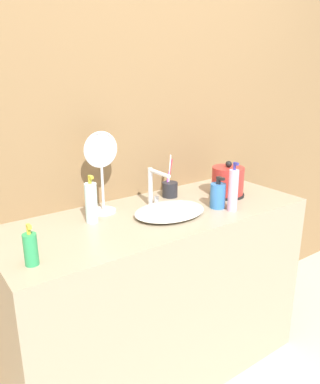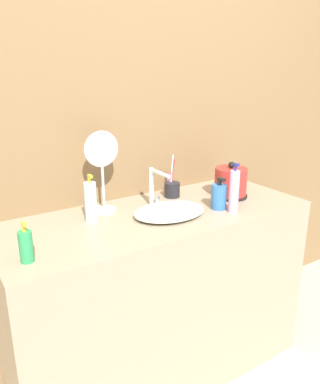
# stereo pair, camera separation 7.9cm
# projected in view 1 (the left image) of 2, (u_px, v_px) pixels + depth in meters

# --- Properties ---
(wall_back) EXTENTS (6.00, 0.04, 2.60)m
(wall_back) POSITION_uv_depth(u_px,v_px,m) (123.00, 116.00, 1.83)
(wall_back) COLOR olive
(wall_back) RESTS_ON ground_plane
(vanity_counter) EXTENTS (1.46, 0.56, 0.88)m
(vanity_counter) POSITION_uv_depth(u_px,v_px,m) (159.00, 296.00, 1.86)
(vanity_counter) COLOR gray
(vanity_counter) RESTS_ON ground_plane
(sink_basin) EXTENTS (0.34, 0.26, 0.04)m
(sink_basin) POSITION_uv_depth(u_px,v_px,m) (170.00, 211.00, 1.70)
(sink_basin) COLOR silver
(sink_basin) RESTS_ON vanity_counter
(faucet) EXTENTS (0.06, 0.16, 0.19)m
(faucet) POSITION_uv_depth(u_px,v_px,m) (154.00, 185.00, 1.77)
(faucet) COLOR silver
(faucet) RESTS_ON vanity_counter
(electric_kettle) EXTENTS (0.18, 0.18, 0.19)m
(electric_kettle) POSITION_uv_depth(u_px,v_px,m) (228.00, 182.00, 1.95)
(electric_kettle) COLOR black
(electric_kettle) RESTS_ON vanity_counter
(toothbrush_cup) EXTENTS (0.08, 0.08, 0.22)m
(toothbrush_cup) POSITION_uv_depth(u_px,v_px,m) (170.00, 189.00, 1.94)
(toothbrush_cup) COLOR #232328
(toothbrush_cup) RESTS_ON vanity_counter
(lotion_bottle) EXTENTS (0.05, 0.05, 0.15)m
(lotion_bottle) POSITION_uv_depth(u_px,v_px,m) (31.00, 249.00, 1.25)
(lotion_bottle) COLOR #2D9956
(lotion_bottle) RESTS_ON vanity_counter
(shampoo_bottle) EXTENTS (0.05, 0.05, 0.21)m
(shampoo_bottle) POSITION_uv_depth(u_px,v_px,m) (91.00, 203.00, 1.59)
(shampoo_bottle) COLOR silver
(shampoo_bottle) RESTS_ON vanity_counter
(mouthwash_bottle) EXTENTS (0.07, 0.07, 0.15)m
(mouthwash_bottle) POSITION_uv_depth(u_px,v_px,m) (218.00, 195.00, 1.78)
(mouthwash_bottle) COLOR #3370B7
(mouthwash_bottle) RESTS_ON vanity_counter
(hand_cream_bottle) EXTENTS (0.05, 0.05, 0.23)m
(hand_cream_bottle) POSITION_uv_depth(u_px,v_px,m) (233.00, 190.00, 1.72)
(hand_cream_bottle) COLOR #EAA8C6
(hand_cream_bottle) RESTS_ON vanity_counter
(vanity_mirror) EXTENTS (0.16, 0.11, 0.38)m
(vanity_mirror) POSITION_uv_depth(u_px,v_px,m) (102.00, 167.00, 1.67)
(vanity_mirror) COLOR silver
(vanity_mirror) RESTS_ON vanity_counter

